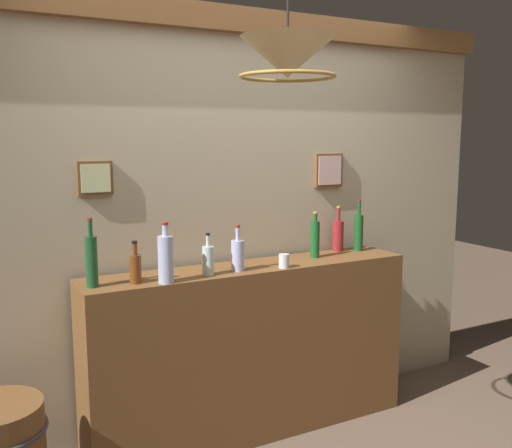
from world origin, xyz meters
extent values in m
cube|color=#BCAD8E|center=(0.00, 1.10, 1.24)|extent=(3.72, 0.08, 2.48)
cube|color=brown|center=(0.00, 1.04, 2.40)|extent=(3.72, 0.10, 0.14)
cube|color=brown|center=(-0.82, 1.05, 1.53)|extent=(0.18, 0.03, 0.18)
cube|color=beige|center=(-0.82, 1.03, 1.53)|extent=(0.15, 0.01, 0.15)
cube|color=brown|center=(0.67, 1.05, 1.53)|extent=(0.20, 0.03, 0.21)
cube|color=beige|center=(0.67, 1.03, 1.53)|extent=(0.17, 0.01, 0.18)
cube|color=brown|center=(0.00, 0.84, 0.50)|extent=(1.95, 0.35, 1.01)
cylinder|color=#184F21|center=(0.82, 0.91, 1.13)|extent=(0.06, 0.06, 0.23)
cylinder|color=#184F21|center=(0.82, 0.91, 1.29)|extent=(0.02, 0.02, 0.09)
cylinder|color=maroon|center=(0.82, 0.91, 1.33)|extent=(0.02, 0.02, 0.01)
cylinder|color=#AEB5DF|center=(-0.12, 0.77, 1.09)|extent=(0.07, 0.07, 0.17)
cylinder|color=#AEB5DF|center=(-0.12, 0.77, 1.22)|extent=(0.02, 0.02, 0.07)
cylinder|color=maroon|center=(-0.12, 0.77, 1.26)|extent=(0.03, 0.03, 0.01)
cylinder|color=silver|center=(-0.31, 0.76, 1.09)|extent=(0.06, 0.06, 0.16)
cylinder|color=silver|center=(-0.31, 0.76, 1.20)|extent=(0.02, 0.02, 0.06)
cylinder|color=black|center=(-0.31, 0.76, 1.23)|extent=(0.02, 0.02, 0.01)
cylinder|color=brown|center=(-0.70, 0.78, 1.08)|extent=(0.06, 0.06, 0.14)
cylinder|color=brown|center=(-0.70, 0.78, 1.18)|extent=(0.03, 0.03, 0.06)
cylinder|color=black|center=(-0.70, 0.78, 1.22)|extent=(0.03, 0.03, 0.01)
cylinder|color=maroon|center=(0.70, 0.97, 1.11)|extent=(0.07, 0.07, 0.19)
cylinder|color=maroon|center=(0.70, 0.97, 1.25)|extent=(0.02, 0.02, 0.08)
cylinder|color=#B7932D|center=(0.70, 0.97, 1.29)|extent=(0.03, 0.03, 0.01)
cylinder|color=#ABB6DD|center=(-0.56, 0.71, 1.13)|extent=(0.08, 0.08, 0.24)
cylinder|color=#ABB6DD|center=(-0.56, 0.71, 1.28)|extent=(0.03, 0.03, 0.06)
cylinder|color=maroon|center=(-0.56, 0.71, 1.31)|extent=(0.03, 0.03, 0.01)
cylinder|color=#185424|center=(0.45, 0.87, 1.12)|extent=(0.06, 0.06, 0.22)
cylinder|color=#185424|center=(0.45, 0.87, 1.26)|extent=(0.02, 0.02, 0.05)
cylinder|color=#B7932D|center=(0.45, 0.87, 1.29)|extent=(0.03, 0.03, 0.01)
cylinder|color=#1B4C26|center=(-0.91, 0.81, 1.14)|extent=(0.06, 0.06, 0.25)
cylinder|color=#1B4C26|center=(-0.91, 0.81, 1.30)|extent=(0.02, 0.02, 0.08)
cylinder|color=maroon|center=(-0.91, 0.81, 1.35)|extent=(0.03, 0.03, 0.01)
cylinder|color=silver|center=(0.14, 0.72, 1.05)|extent=(0.06, 0.06, 0.08)
cone|color=beige|center=(-0.21, 0.12, 2.07)|extent=(0.40, 0.40, 0.17)
cylinder|color=black|center=(-0.21, 0.12, 2.30)|extent=(0.01, 0.01, 0.28)
torus|color=#AD8433|center=(-0.21, 0.12, 1.99)|extent=(0.41, 0.41, 0.02)
camera|label=1|loc=(-1.50, -1.99, 1.74)|focal=40.26mm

